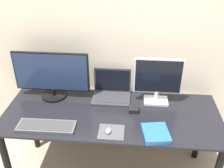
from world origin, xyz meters
name	(u,v)px	position (x,y,z in m)	size (l,w,h in m)	color
wall_back	(116,34)	(0.00, 0.78, 1.25)	(7.00, 0.05, 2.50)	beige
desk	(111,124)	(0.00, 0.36, 0.60)	(1.78, 0.72, 0.72)	black
monitor_left	(52,75)	(-0.54, 0.56, 0.94)	(0.66, 0.22, 0.43)	black
monitor_right	(158,80)	(0.37, 0.56, 0.93)	(0.41, 0.14, 0.41)	silver
laptop	(112,91)	(-0.02, 0.61, 0.78)	(0.33, 0.24, 0.25)	#333338
keyboard	(46,126)	(-0.48, 0.14, 0.72)	(0.45, 0.16, 0.02)	#4C4C51
mousepad	(111,132)	(0.02, 0.12, 0.72)	(0.19, 0.18, 0.00)	#47474C
mouse	(109,131)	(0.00, 0.11, 0.74)	(0.04, 0.06, 0.03)	silver
book	(156,133)	(0.35, 0.12, 0.73)	(0.22, 0.24, 0.03)	#235B9E
power_brick	(134,109)	(0.18, 0.40, 0.73)	(0.08, 0.08, 0.04)	black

